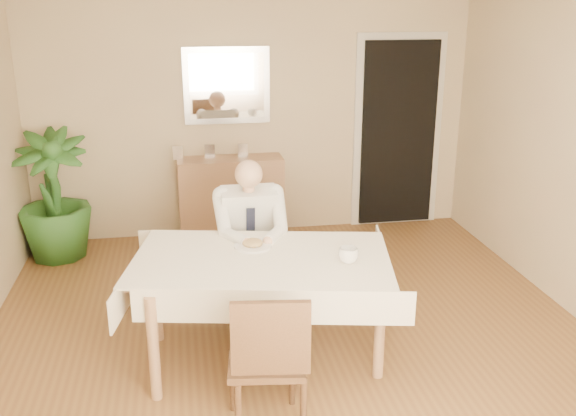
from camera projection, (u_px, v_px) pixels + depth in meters
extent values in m
plane|color=brown|center=(296.00, 349.00, 4.59)|extent=(5.00, 5.00, 0.00)
cube|color=#D1BB8E|center=(252.00, 110.00, 6.52)|extent=(4.50, 0.02, 2.60)
cube|color=#D1BB8E|center=(455.00, 401.00, 1.84)|extent=(4.50, 0.02, 2.60)
cube|color=beige|center=(456.00, 352.00, 1.81)|extent=(1.34, 0.02, 1.44)
cube|color=white|center=(453.00, 348.00, 1.83)|extent=(1.18, 0.02, 1.28)
cube|color=beige|center=(397.00, 134.00, 6.84)|extent=(0.96, 0.03, 2.10)
cube|color=black|center=(398.00, 134.00, 6.81)|extent=(0.80, 0.05, 1.95)
cube|color=silver|center=(227.00, 86.00, 6.37)|extent=(0.86, 0.03, 0.76)
cube|color=white|center=(227.00, 86.00, 6.36)|extent=(0.74, 0.02, 0.64)
cube|color=olive|center=(261.00, 262.00, 4.27)|extent=(1.74, 1.19, 0.04)
cube|color=#F8EECC|center=(261.00, 258.00, 4.26)|extent=(1.86, 1.31, 0.01)
cube|color=#F8EECC|center=(273.00, 307.00, 3.82)|extent=(1.67, 0.34, 0.22)
cube|color=#F8EECC|center=(253.00, 246.00, 4.76)|extent=(1.67, 0.34, 0.22)
cube|color=#F8EECC|center=(132.00, 282.00, 4.16)|extent=(0.21, 0.98, 0.22)
cube|color=#F8EECC|center=(384.00, 264.00, 4.43)|extent=(0.21, 0.98, 0.22)
cylinder|color=olive|center=(154.00, 349.00, 3.92)|extent=(0.07, 0.07, 0.70)
cylinder|color=olive|center=(380.00, 329.00, 4.15)|extent=(0.07, 0.07, 0.70)
cylinder|color=olive|center=(156.00, 296.00, 4.61)|extent=(0.07, 0.07, 0.70)
cylinder|color=olive|center=(350.00, 282.00, 4.84)|extent=(0.07, 0.07, 0.70)
cube|color=#472C19|center=(249.00, 258.00, 5.11)|extent=(0.43, 0.43, 0.04)
cube|color=#472C19|center=(246.00, 221.00, 5.21)|extent=(0.41, 0.06, 0.41)
cylinder|color=#472C19|center=(230.00, 294.00, 4.99)|extent=(0.04, 0.04, 0.40)
cylinder|color=#472C19|center=(274.00, 290.00, 5.04)|extent=(0.04, 0.04, 0.40)
cylinder|color=#472C19|center=(226.00, 275.00, 5.31)|extent=(0.04, 0.04, 0.40)
cylinder|color=#472C19|center=(268.00, 272.00, 5.37)|extent=(0.04, 0.04, 0.40)
cube|color=#472C19|center=(266.00, 360.00, 3.64)|extent=(0.48, 0.48, 0.04)
cube|color=#472C19|center=(271.00, 338.00, 3.38)|extent=(0.43, 0.09, 0.43)
cylinder|color=#472C19|center=(304.00, 411.00, 3.57)|extent=(0.04, 0.04, 0.42)
cylinder|color=#472C19|center=(233.00, 380.00, 3.86)|extent=(0.04, 0.04, 0.42)
cylinder|color=#472C19|center=(292.00, 374.00, 3.91)|extent=(0.04, 0.04, 0.42)
cube|color=white|center=(249.00, 220.00, 4.97)|extent=(0.42, 0.31, 0.55)
cube|color=black|center=(251.00, 229.00, 4.86)|extent=(0.07, 0.08, 0.36)
cylinder|color=tan|center=(249.00, 187.00, 4.83)|extent=(0.09, 0.09, 0.08)
sphere|color=tan|center=(249.00, 174.00, 4.78)|extent=(0.21, 0.21, 0.21)
cube|color=black|center=(239.00, 259.00, 4.84)|extent=(0.13, 0.42, 0.13)
cube|color=black|center=(265.00, 257.00, 4.87)|extent=(0.13, 0.42, 0.13)
cube|color=black|center=(242.00, 304.00, 4.76)|extent=(0.11, 0.12, 0.45)
cube|color=black|center=(269.00, 302.00, 4.79)|extent=(0.11, 0.12, 0.45)
cube|color=black|center=(244.00, 331.00, 4.77)|extent=(0.11, 0.26, 0.07)
cube|color=black|center=(270.00, 329.00, 4.80)|extent=(0.11, 0.26, 0.07)
cylinder|color=white|center=(253.00, 246.00, 4.43)|extent=(0.26, 0.26, 0.02)
ellipsoid|color=olive|center=(253.00, 243.00, 4.42)|extent=(0.14, 0.14, 0.06)
cylinder|color=silver|center=(260.00, 246.00, 4.37)|extent=(0.01, 0.13, 0.01)
cylinder|color=silver|center=(248.00, 247.00, 4.36)|extent=(0.01, 0.13, 0.01)
imported|color=white|center=(348.00, 255.00, 4.16)|extent=(0.16, 0.16, 0.10)
cube|color=olive|center=(231.00, 198.00, 6.59)|extent=(1.06, 0.38, 0.85)
cube|color=silver|center=(178.00, 153.00, 6.37)|extent=(0.10, 0.02, 0.14)
cube|color=silver|center=(210.00, 151.00, 6.43)|extent=(0.10, 0.02, 0.14)
cube|color=silver|center=(243.00, 150.00, 6.47)|extent=(0.10, 0.02, 0.14)
imported|color=#275A1F|center=(53.00, 196.00, 6.02)|extent=(0.70, 0.70, 1.24)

